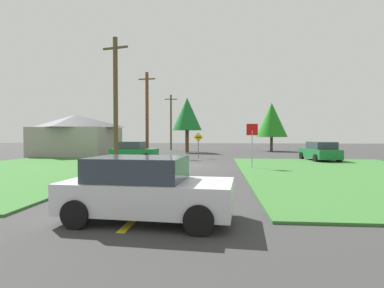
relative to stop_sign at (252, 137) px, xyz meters
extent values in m
plane|color=#363636|center=(-4.30, 1.54, -2.04)|extent=(120.00, 120.00, 0.00)
cube|color=#366D2F|center=(5.18, -2.46, -2.00)|extent=(12.00, 20.00, 0.08)
cube|color=#366D2F|center=(-13.79, -2.46, -2.00)|extent=(12.00, 20.00, 0.08)
cube|color=yellow|center=(-4.30, -6.46, -2.03)|extent=(0.20, 14.00, 0.01)
cylinder|color=#9EA0A8|center=(0.00, 0.00, -0.81)|extent=(0.07, 0.07, 2.46)
cube|color=red|center=(0.00, 0.00, 0.50)|extent=(0.73, 0.16, 0.74)
cube|color=#196B33|center=(6.27, 6.52, -1.40)|extent=(2.31, 4.69, 0.76)
cube|color=#2D3842|center=(6.30, 6.13, -0.72)|extent=(1.89, 2.64, 0.60)
cylinder|color=black|center=(5.20, 7.97, -1.70)|extent=(0.28, 0.70, 0.68)
cylinder|color=black|center=(7.04, 8.14, -1.70)|extent=(0.28, 0.70, 0.68)
cylinder|color=black|center=(5.49, 4.90, -1.70)|extent=(0.28, 0.70, 0.68)
cylinder|color=black|center=(7.33, 5.07, -1.70)|extent=(0.28, 0.70, 0.68)
cube|color=#196B33|center=(-9.30, 5.50, -1.40)|extent=(3.97, 2.06, 0.76)
cube|color=#2D3842|center=(-9.60, 5.52, -0.72)|extent=(2.23, 1.71, 0.60)
cylinder|color=black|center=(-7.93, 6.26, -1.70)|extent=(0.70, 0.27, 0.68)
cylinder|color=black|center=(-8.07, 4.53, -1.70)|extent=(0.70, 0.27, 0.68)
cylinder|color=black|center=(-10.54, 6.46, -1.70)|extent=(0.70, 0.27, 0.68)
cylinder|color=black|center=(-10.67, 4.74, -1.70)|extent=(0.70, 0.27, 0.68)
cube|color=silver|center=(-3.92, -12.37, -1.40)|extent=(4.41, 2.34, 0.76)
cube|color=#2D3842|center=(-4.19, -12.35, -0.72)|extent=(2.48, 1.94, 0.60)
cylinder|color=black|center=(-2.39, -11.52, -1.70)|extent=(0.70, 0.28, 0.68)
cylinder|color=black|center=(-2.55, -13.46, -1.70)|extent=(0.70, 0.28, 0.68)
cylinder|color=black|center=(-5.28, -11.28, -1.70)|extent=(0.70, 0.28, 0.68)
cylinder|color=black|center=(-5.44, -13.22, -1.70)|extent=(0.70, 0.28, 0.68)
cylinder|color=brown|center=(-8.72, -0.83, 2.16)|extent=(0.29, 0.29, 8.40)
cube|color=brown|center=(-8.72, -0.83, 5.69)|extent=(1.77, 0.59, 0.12)
cylinder|color=brown|center=(-9.59, 11.42, 2.30)|extent=(0.33, 0.33, 8.67)
cube|color=brown|center=(-9.59, 11.42, 5.94)|extent=(1.80, 0.35, 0.12)
cylinder|color=brown|center=(-9.00, 23.68, 1.93)|extent=(0.26, 0.26, 7.94)
cube|color=brown|center=(-9.00, 23.68, 5.27)|extent=(1.80, 0.29, 0.12)
cylinder|color=slate|center=(-4.07, 8.94, -1.05)|extent=(0.08, 0.08, 1.97)
cube|color=yellow|center=(-4.07, 8.94, -0.07)|extent=(0.90, 0.12, 0.91)
cube|color=black|center=(-4.07, 8.94, -0.07)|extent=(0.45, 0.09, 0.10)
cylinder|color=brown|center=(-6.10, 18.09, -0.65)|extent=(0.45, 0.45, 2.78)
cone|color=#196C29|center=(-6.10, 18.09, 2.77)|extent=(3.68, 3.68, 4.05)
cylinder|color=brown|center=(4.91, 22.03, -1.08)|extent=(0.37, 0.37, 1.92)
cone|color=#1F7D1C|center=(4.91, 22.03, 2.18)|extent=(4.18, 4.18, 4.59)
cube|color=gray|center=(-16.72, 10.28, -0.56)|extent=(8.08, 6.38, 2.96)
pyramid|color=#3F3F44|center=(-16.72, 10.28, 1.58)|extent=(8.08, 6.38, 1.31)
camera|label=1|loc=(-2.12, -20.04, 0.14)|focal=28.77mm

